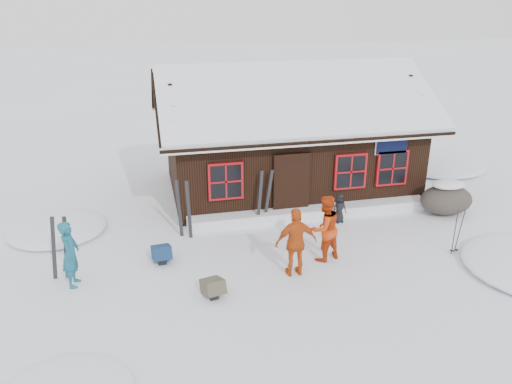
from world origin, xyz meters
TOP-DOWN VIEW (x-y plane):
  - ground at (0.00, 0.00)m, footprint 120.00×120.00m
  - mountain_hut at (1.50, 4.98)m, footprint 8.90×6.09m
  - snow_drift at (1.50, 2.25)m, footprint 7.60×0.60m
  - snow_mounds at (1.65, 1.86)m, footprint 20.60×13.20m
  - skier_teal at (-5.21, -0.13)m, footprint 0.46×0.64m
  - skier_orange_left at (0.98, -0.28)m, footprint 1.03×0.91m
  - skier_orange_right at (0.04, -0.86)m, footprint 1.03×0.44m
  - skier_crouched at (2.23, 1.77)m, footprint 0.48×0.35m
  - boulder at (5.73, 1.63)m, footprint 1.66×1.25m
  - ski_pair_left at (-5.50, 0.29)m, footprint 0.51×0.11m
  - ski_pair_mid at (-2.40, 1.81)m, footprint 0.40×0.24m
  - ski_pair_right at (-0.00, 2.20)m, footprint 0.57×0.22m
  - ski_poles at (4.50, -0.76)m, footprint 0.23×0.12m
  - backpack_blue at (-3.13, 0.53)m, footprint 0.53×0.67m
  - backpack_olive at (-2.07, -1.33)m, footprint 0.57×0.68m

SIDE VIEW (x-z plane):
  - ground at x=0.00m, z-range 0.00..0.00m
  - snow_mounds at x=1.65m, z-range -0.24..0.24m
  - backpack_olive at x=-2.07m, z-range 0.00..0.32m
  - backpack_blue at x=-3.13m, z-range 0.00..0.34m
  - snow_drift at x=1.50m, z-range 0.00..0.35m
  - skier_crouched at x=2.23m, z-range 0.00..0.90m
  - boulder at x=5.73m, z-range 0.01..0.98m
  - ski_poles at x=4.50m, z-range -0.04..1.27m
  - ski_pair_left at x=-5.50m, z-range -0.05..1.61m
  - ski_pair_right at x=0.00m, z-range -0.05..1.67m
  - skier_teal at x=-5.21m, z-range 0.00..1.64m
  - ski_pair_mid at x=-2.40m, z-range -0.05..1.70m
  - skier_orange_right at x=0.04m, z-range 0.00..1.76m
  - skier_orange_left at x=0.98m, z-range 0.00..1.77m
  - mountain_hut at x=1.50m, z-range -0.63..3.79m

